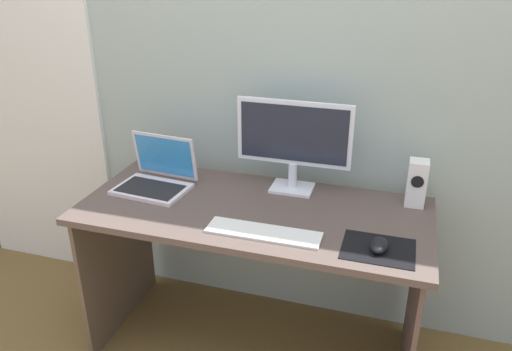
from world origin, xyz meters
name	(u,v)px	position (x,y,z in m)	size (l,w,h in m)	color
ground_plane	(254,345)	(0.00, 0.00, 0.00)	(8.00, 8.00, 0.00)	brown
wall_back	(279,57)	(0.00, 0.37, 1.25)	(6.00, 0.04, 2.50)	#9CAEA9
door_left	(28,91)	(-1.31, 0.34, 1.01)	(0.82, 0.02, 2.02)	white
desk	(253,239)	(0.00, 0.00, 0.57)	(1.41, 0.62, 0.72)	brown
monitor	(294,140)	(0.11, 0.21, 0.94)	(0.49, 0.14, 0.40)	white
speaker_right	(417,183)	(0.62, 0.22, 0.81)	(0.08, 0.08, 0.19)	white
laptop	(156,178)	(-0.46, 0.06, 0.76)	(0.32, 0.27, 0.22)	silver
keyboard_external	(264,233)	(0.10, -0.18, 0.72)	(0.42, 0.11, 0.01)	silver
mousepad	(378,249)	(0.51, -0.16, 0.72)	(0.25, 0.20, 0.00)	black
mouse	(379,245)	(0.51, -0.17, 0.74)	(0.06, 0.10, 0.04)	black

